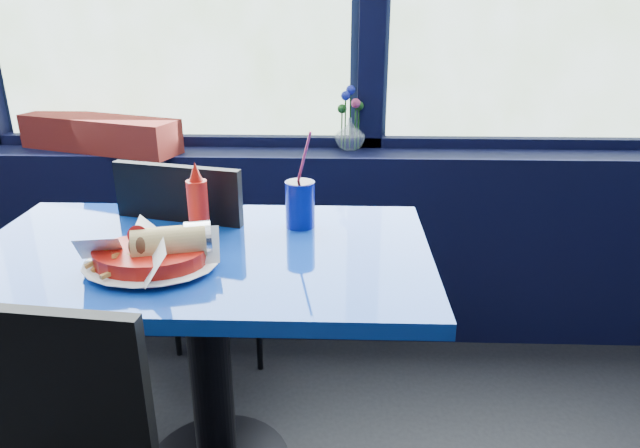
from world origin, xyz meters
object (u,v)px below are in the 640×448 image
(flower_vase, at_px, (350,130))
(soda_cup, at_px, (300,203))
(chair_near_back, at_px, (187,271))
(ketchup_bottle, at_px, (198,204))
(planter_box, at_px, (100,134))
(food_basket, at_px, (153,254))
(near_table, at_px, (206,310))

(flower_vase, xyz_separation_m, soda_cup, (-0.15, -0.71, -0.06))
(chair_near_back, height_order, ketchup_bottle, ketchup_bottle)
(planter_box, bearing_deg, flower_vase, 21.64)
(soda_cup, bearing_deg, planter_box, 141.37)
(ketchup_bottle, bearing_deg, soda_cup, 16.76)
(food_basket, height_order, soda_cup, soda_cup)
(chair_near_back, bearing_deg, near_table, 126.44)
(food_basket, distance_m, soda_cup, 0.45)
(planter_box, xyz_separation_m, flower_vase, (0.99, 0.04, 0.01))
(planter_box, height_order, soda_cup, soda_cup)
(ketchup_bottle, distance_m, soda_cup, 0.28)
(planter_box, distance_m, flower_vase, 0.99)
(planter_box, height_order, flower_vase, flower_vase)
(food_basket, xyz_separation_m, soda_cup, (0.34, 0.29, 0.03))
(food_basket, bearing_deg, near_table, 63.68)
(chair_near_back, distance_m, flower_vase, 0.85)
(near_table, xyz_separation_m, chair_near_back, (-0.14, 0.32, -0.04))
(chair_near_back, height_order, food_basket, chair_near_back)
(food_basket, bearing_deg, flower_vase, 74.04)
(planter_box, relative_size, soda_cup, 2.35)
(flower_vase, height_order, food_basket, flower_vase)
(near_table, xyz_separation_m, planter_box, (-0.58, 0.84, 0.30))
(flower_vase, xyz_separation_m, food_basket, (-0.49, -1.00, -0.09))
(near_table, height_order, ketchup_bottle, ketchup_bottle)
(near_table, bearing_deg, planter_box, 124.81)
(near_table, relative_size, soda_cup, 4.25)
(chair_near_back, bearing_deg, ketchup_bottle, 130.14)
(planter_box, distance_m, food_basket, 1.08)
(food_basket, height_order, ketchup_bottle, ketchup_bottle)
(flower_vase, bearing_deg, planter_box, -177.40)
(flower_vase, height_order, soda_cup, flower_vase)
(flower_vase, relative_size, ketchup_bottle, 1.19)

